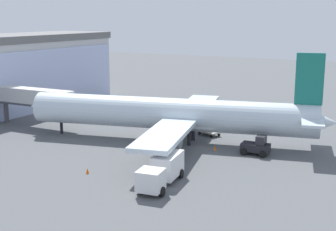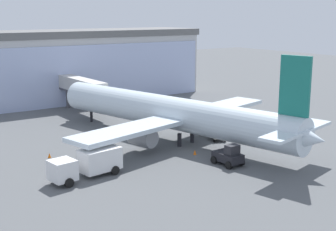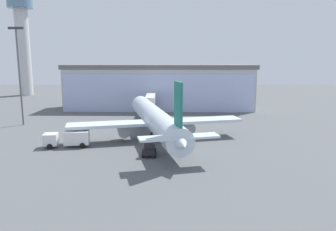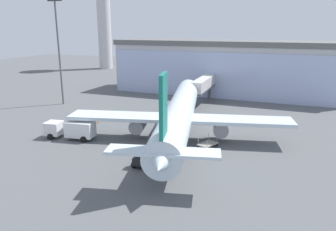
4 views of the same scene
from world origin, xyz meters
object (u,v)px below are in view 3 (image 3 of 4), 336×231
object	(u,v)px
control_tower	(23,36)
safety_cone_wingtip	(78,134)
catering_truck	(69,138)
pushback_tug	(150,150)
jet_bridge	(152,100)
apron_light_mast	(20,69)
airplane	(156,119)
baggage_cart	(184,139)
safety_cone_nose	(148,145)

from	to	relation	value
control_tower	safety_cone_wingtip	distance (m)	78.89
catering_truck	pushback_tug	size ratio (longest dim) A/B	2.31
jet_bridge	apron_light_mast	world-z (taller)	apron_light_mast
apron_light_mast	airplane	world-z (taller)	apron_light_mast
control_tower	safety_cone_wingtip	bearing A→B (deg)	-60.19
pushback_tug	safety_cone_wingtip	distance (m)	19.69
catering_truck	control_tower	bearing A→B (deg)	-70.02
jet_bridge	baggage_cart	distance (m)	26.23
apron_light_mast	safety_cone_nose	bearing A→B (deg)	-32.20
control_tower	apron_light_mast	size ratio (longest dim) A/B	1.77
airplane	safety_cone_wingtip	xyz separation A→B (m)	(-15.15, 2.17, -3.29)
baggage_cart	airplane	bearing A→B (deg)	83.81
jet_bridge	safety_cone_nose	size ratio (longest dim) A/B	25.34
jet_bridge	airplane	bearing A→B (deg)	-175.78
airplane	catering_truck	world-z (taller)	airplane
jet_bridge	apron_light_mast	xyz separation A→B (m)	(-27.69, -10.44, 8.13)
control_tower	catering_truck	bearing A→B (deg)	-62.53
pushback_tug	baggage_cart	bearing A→B (deg)	-35.58
airplane	control_tower	bearing A→B (deg)	24.74
jet_bridge	catering_truck	world-z (taller)	jet_bridge
catering_truck	pushback_tug	xyz separation A→B (m)	(13.75, -4.94, -0.49)
catering_truck	baggage_cart	size ratio (longest dim) A/B	2.35
safety_cone_nose	safety_cone_wingtip	xyz separation A→B (m)	(-13.94, 8.31, 0.00)
jet_bridge	control_tower	size ratio (longest dim) A/B	0.37
safety_cone_nose	control_tower	bearing A→B (deg)	124.87
catering_truck	safety_cone_wingtip	distance (m)	8.41
catering_truck	airplane	bearing A→B (deg)	-164.39
airplane	baggage_cart	bearing A→B (deg)	-132.17
jet_bridge	pushback_tug	bearing A→B (deg)	-178.49
jet_bridge	safety_cone_nose	bearing A→B (deg)	-179.33
jet_bridge	apron_light_mast	size ratio (longest dim) A/B	0.66
jet_bridge	safety_cone_wingtip	world-z (taller)	jet_bridge
airplane	apron_light_mast	bearing A→B (deg)	55.18
apron_light_mast	pushback_tug	xyz separation A→B (m)	(29.14, -22.87, -11.33)
control_tower	apron_light_mast	distance (m)	61.46
safety_cone_wingtip	apron_light_mast	bearing A→B (deg)	146.50
airplane	pushback_tug	xyz separation A→B (m)	(-0.58, -11.05, -2.59)
airplane	baggage_cart	xyz separation A→B (m)	(4.96, -2.76, -3.06)
apron_light_mast	safety_cone_nose	xyz separation A→B (m)	(28.51, -17.95, -12.03)
baggage_cart	safety_cone_wingtip	distance (m)	20.71
jet_bridge	pushback_tug	distance (m)	33.49
control_tower	baggage_cart	size ratio (longest dim) A/B	11.62
apron_light_mast	safety_cone_wingtip	distance (m)	21.22
jet_bridge	baggage_cart	xyz separation A→B (m)	(6.99, -25.01, -3.67)
control_tower	safety_cone_nose	xyz separation A→B (m)	(51.58, -74.02, -22.09)
jet_bridge	safety_cone_wingtip	distance (m)	24.31
control_tower	airplane	xyz separation A→B (m)	(52.79, -67.88, -18.81)
apron_light_mast	control_tower	bearing A→B (deg)	112.37
control_tower	airplane	size ratio (longest dim) A/B	0.93
control_tower	airplane	bearing A→B (deg)	-52.13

